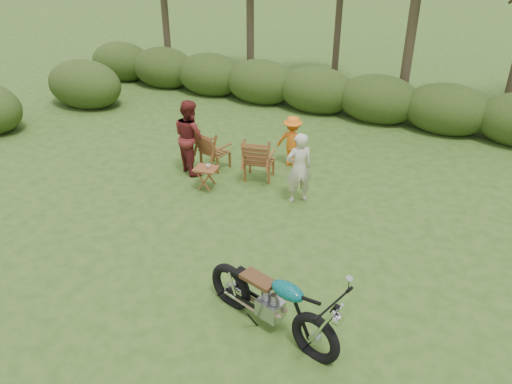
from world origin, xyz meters
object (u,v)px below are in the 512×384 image
at_px(motorcycle, 270,327).
at_px(cup, 208,166).
at_px(side_table, 206,179).
at_px(adult_a, 297,201).
at_px(lawn_chair_left, 216,167).
at_px(adult_b, 193,170).
at_px(lawn_chair_right, 259,178).
at_px(child, 292,165).

xyz_separation_m(motorcycle, cup, (-3.17, 3.37, 0.59)).
bearing_deg(side_table, adult_a, 12.34).
bearing_deg(lawn_chair_left, side_table, 121.28).
bearing_deg(adult_b, side_table, 171.90).
bearing_deg(adult_a, cup, -31.35).
height_order(lawn_chair_left, adult_b, adult_b).
relative_size(adult_a, adult_b, 0.89).
height_order(motorcycle, adult_b, adult_b).
height_order(side_table, adult_b, adult_b).
height_order(motorcycle, lawn_chair_right, motorcycle).
height_order(motorcycle, child, motorcycle).
relative_size(lawn_chair_right, adult_a, 0.67).
bearing_deg(child, side_table, 58.65).
bearing_deg(lawn_chair_right, cup, 38.82).
height_order(lawn_chair_right, cup, cup).
distance_m(lawn_chair_left, adult_a, 2.55).
bearing_deg(lawn_chair_left, adult_a, 176.21).
bearing_deg(adult_b, child, -115.41).
bearing_deg(motorcycle, child, 125.21).
height_order(lawn_chair_right, adult_a, adult_a).
relative_size(adult_b, child, 1.39).
xyz_separation_m(lawn_chair_right, child, (0.41, 1.02, 0.00)).
distance_m(adult_a, adult_b, 2.91).
xyz_separation_m(adult_b, child, (2.06, 1.40, 0.00)).
bearing_deg(lawn_chair_left, lawn_chair_right, -171.07).
bearing_deg(cup, child, 59.57).
bearing_deg(adult_b, adult_a, -153.74).
xyz_separation_m(lawn_chair_right, adult_b, (-1.66, -0.38, 0.00)).
xyz_separation_m(motorcycle, adult_b, (-4.04, 4.00, 0.00)).
bearing_deg(adult_a, side_table, -30.50).
distance_m(lawn_chair_right, lawn_chair_left, 1.23).
distance_m(lawn_chair_left, adult_b, 0.59).
bearing_deg(lawn_chair_right, child, -125.00).
height_order(lawn_chair_left, side_table, side_table).
relative_size(cup, adult_b, 0.06).
height_order(lawn_chair_right, adult_b, adult_b).
height_order(motorcycle, adult_a, adult_a).
bearing_deg(lawn_chair_right, lawn_chair_left, -14.74).
relative_size(lawn_chair_right, cup, 9.61).
bearing_deg(cup, side_table, -134.57).
relative_size(motorcycle, side_table, 4.26).
bearing_deg(motorcycle, cup, 148.30).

